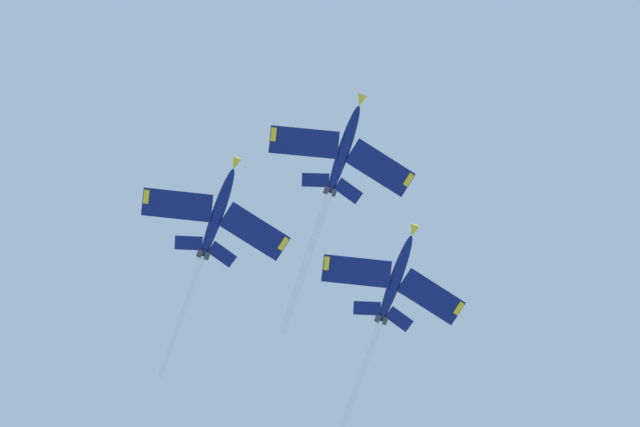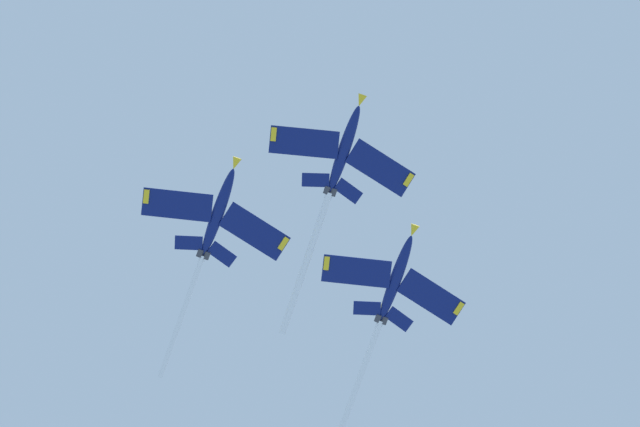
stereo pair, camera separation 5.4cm
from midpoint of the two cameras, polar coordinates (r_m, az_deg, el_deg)
jet_lead at (r=184.79m, az=0.54°, el=1.31°), size 31.31×19.84×11.69m
jet_left_wing at (r=187.09m, az=2.65°, el=-3.80°), size 32.59×19.90×11.21m
jet_right_wing at (r=183.50m, az=-4.39°, el=-0.66°), size 28.96×19.90×10.26m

